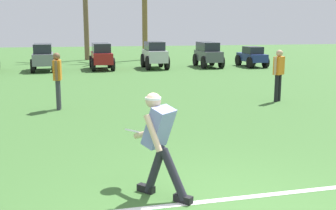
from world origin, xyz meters
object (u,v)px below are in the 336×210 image
object	(u,v)px
frisbee_thrower	(159,139)
parked_car_slot_g	(252,56)
parked_car_slot_d	(101,55)
parked_car_slot_c	(43,56)
frisbee_in_flight	(134,131)
teammate_midfield	(279,71)
palm_tree_left_of_centre	(85,1)
parked_car_slot_e	(155,54)
parked_car_slot_f	(208,54)
teammate_near_sideline	(57,76)

from	to	relation	value
frisbee_thrower	parked_car_slot_g	distance (m)	18.32
frisbee_thrower	parked_car_slot_d	xyz separation A→B (m)	(-0.03, 16.65, -0.08)
parked_car_slot_c	frisbee_thrower	bearing A→B (deg)	-79.98
frisbee_in_flight	teammate_midfield	size ratio (longest dim) A/B	0.25
parked_car_slot_c	palm_tree_left_of_centre	world-z (taller)	palm_tree_left_of_centre
frisbee_in_flight	parked_car_slot_c	bearing A→B (deg)	99.43
frisbee_thrower	parked_car_slot_e	bearing A→B (deg)	80.64
parked_car_slot_f	palm_tree_left_of_centre	world-z (taller)	palm_tree_left_of_centre
teammate_midfield	parked_car_slot_f	bearing A→B (deg)	84.91
frisbee_thrower	teammate_near_sideline	size ratio (longest dim) A/B	0.91
parked_car_slot_f	palm_tree_left_of_centre	distance (m)	9.26
parked_car_slot_e	palm_tree_left_of_centre	xyz separation A→B (m)	(-3.43, 6.13, 3.02)
frisbee_thrower	parked_car_slot_c	world-z (taller)	frisbee_thrower
parked_car_slot_c	parked_car_slot_d	xyz separation A→B (m)	(2.89, 0.08, 0.00)
palm_tree_left_of_centre	teammate_midfield	bearing A→B (deg)	-71.51
parked_car_slot_f	parked_car_slot_e	bearing A→B (deg)	-176.32
parked_car_slot_d	parked_car_slot_f	xyz separation A→B (m)	(5.76, 0.14, 0.00)
teammate_midfield	parked_car_slot_d	size ratio (longest dim) A/B	0.64
parked_car_slot_f	palm_tree_left_of_centre	size ratio (longest dim) A/B	0.37
parked_car_slot_e	parked_car_slot_f	distance (m)	2.99
parked_car_slot_e	parked_car_slot_f	xyz separation A→B (m)	(2.98, 0.19, -0.02)
parked_car_slot_g	teammate_near_sideline	bearing A→B (deg)	-134.31
frisbee_thrower	frisbee_in_flight	xyz separation A→B (m)	(-0.27, 0.57, -0.02)
parked_car_slot_c	parked_car_slot_d	world-z (taller)	same
frisbee_thrower	parked_car_slot_g	bearing A→B (deg)	63.67
frisbee_in_flight	parked_car_slot_g	bearing A→B (deg)	62.09
frisbee_thrower	parked_car_slot_g	xyz separation A→B (m)	(8.12, 16.42, -0.24)
parked_car_slot_d	parked_car_slot_g	world-z (taller)	parked_car_slot_d
teammate_near_sideline	parked_car_slot_g	xyz separation A→B (m)	(9.79, 10.03, -0.38)
teammate_near_sideline	parked_car_slot_c	bearing A→B (deg)	97.08
teammate_midfield	parked_car_slot_c	bearing A→B (deg)	127.02
parked_car_slot_c	parked_car_slot_f	size ratio (longest dim) A/B	1.02
frisbee_thrower	teammate_near_sideline	bearing A→B (deg)	104.59
frisbee_thrower	teammate_midfield	bearing A→B (deg)	52.92
parked_car_slot_d	parked_car_slot_f	distance (m)	5.76
teammate_near_sideline	parked_car_slot_g	size ratio (longest dim) A/B	0.70
frisbee_in_flight	teammate_near_sideline	world-z (taller)	teammate_near_sideline
frisbee_in_flight	parked_car_slot_g	xyz separation A→B (m)	(8.39, 15.85, -0.22)
teammate_midfield	parked_car_slot_f	xyz separation A→B (m)	(0.93, 10.46, -0.22)
frisbee_in_flight	parked_car_slot_g	size ratio (longest dim) A/B	0.17
parked_car_slot_g	palm_tree_left_of_centre	xyz separation A→B (m)	(-8.82, 6.32, 3.19)
frisbee_thrower	teammate_near_sideline	world-z (taller)	teammate_near_sideline
frisbee_thrower	parked_car_slot_f	distance (m)	17.75
parked_car_slot_d	parked_car_slot_e	size ratio (longest dim) A/B	1.03
parked_car_slot_g	teammate_midfield	bearing A→B (deg)	-108.30
frisbee_thrower	parked_car_slot_g	world-z (taller)	frisbee_thrower
teammate_midfield	palm_tree_left_of_centre	xyz separation A→B (m)	(-5.49, 16.40, 2.82)
frisbee_in_flight	palm_tree_left_of_centre	bearing A→B (deg)	91.10
frisbee_thrower	parked_car_slot_c	xyz separation A→B (m)	(-2.93, 16.58, -0.08)
teammate_midfield	parked_car_slot_g	distance (m)	10.62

